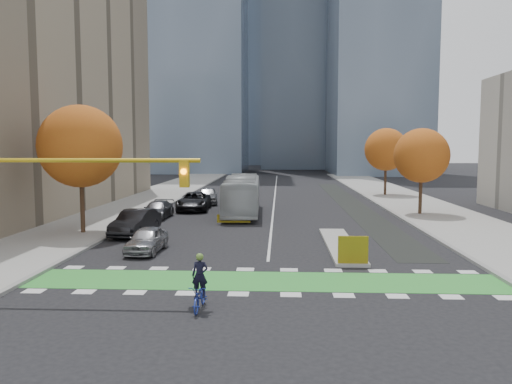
# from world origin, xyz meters

# --- Properties ---
(ground) EXTENTS (300.00, 300.00, 0.00)m
(ground) POSITION_xyz_m (0.00, 0.00, 0.00)
(ground) COLOR black
(ground) RESTS_ON ground
(sidewalk_west) EXTENTS (7.00, 120.00, 0.15)m
(sidewalk_west) POSITION_xyz_m (-13.50, 20.00, 0.07)
(sidewalk_west) COLOR gray
(sidewalk_west) RESTS_ON ground
(sidewalk_east) EXTENTS (7.00, 120.00, 0.15)m
(sidewalk_east) POSITION_xyz_m (13.50, 20.00, 0.07)
(sidewalk_east) COLOR gray
(sidewalk_east) RESTS_ON ground
(curb_west) EXTENTS (0.30, 120.00, 0.16)m
(curb_west) POSITION_xyz_m (-10.00, 20.00, 0.07)
(curb_west) COLOR gray
(curb_west) RESTS_ON ground
(curb_east) EXTENTS (0.30, 120.00, 0.16)m
(curb_east) POSITION_xyz_m (10.00, 20.00, 0.07)
(curb_east) COLOR gray
(curb_east) RESTS_ON ground
(bike_crossing) EXTENTS (20.00, 3.00, 0.01)m
(bike_crossing) POSITION_xyz_m (0.00, 1.50, 0.01)
(bike_crossing) COLOR green
(bike_crossing) RESTS_ON ground
(centre_line) EXTENTS (0.15, 70.00, 0.01)m
(centre_line) POSITION_xyz_m (0.00, 40.00, 0.01)
(centre_line) COLOR silver
(centre_line) RESTS_ON ground
(bike_lane_paint) EXTENTS (2.50, 50.00, 0.01)m
(bike_lane_paint) POSITION_xyz_m (7.50, 30.00, 0.01)
(bike_lane_paint) COLOR black
(bike_lane_paint) RESTS_ON ground
(median_island) EXTENTS (1.60, 10.00, 0.16)m
(median_island) POSITION_xyz_m (4.00, 9.00, 0.08)
(median_island) COLOR gray
(median_island) RESTS_ON ground
(hazard_board) EXTENTS (1.40, 0.12, 1.30)m
(hazard_board) POSITION_xyz_m (4.00, 4.20, 0.80)
(hazard_board) COLOR yellow
(hazard_board) RESTS_ON median_island
(tower_nw) EXTENTS (22.00, 22.00, 70.00)m
(tower_nw) POSITION_xyz_m (-18.00, 90.00, 35.00)
(tower_nw) COLOR #47566B
(tower_nw) RESTS_ON ground
(tower_ne) EXTENTS (18.00, 24.00, 60.00)m
(tower_ne) POSITION_xyz_m (20.00, 85.00, 30.00)
(tower_ne) COLOR #47566B
(tower_ne) RESTS_ON ground
(tower_far) EXTENTS (26.00, 26.00, 80.00)m
(tower_far) POSITION_xyz_m (-4.00, 140.00, 40.00)
(tower_far) COLOR #47566B
(tower_far) RESTS_ON ground
(tree_west) EXTENTS (5.20, 5.20, 8.22)m
(tree_west) POSITION_xyz_m (-12.00, 12.00, 5.62)
(tree_west) COLOR #332114
(tree_west) RESTS_ON ground
(tree_east_near) EXTENTS (4.40, 4.40, 7.08)m
(tree_east_near) POSITION_xyz_m (12.00, 22.00, 4.86)
(tree_east_near) COLOR #332114
(tree_east_near) RESTS_ON ground
(tree_east_far) EXTENTS (4.80, 4.80, 7.65)m
(tree_east_far) POSITION_xyz_m (12.50, 38.00, 5.24)
(tree_east_far) COLOR #332114
(tree_east_far) RESTS_ON ground
(traffic_signal_west) EXTENTS (8.53, 0.56, 5.20)m
(traffic_signal_west) POSITION_xyz_m (-7.93, -0.51, 4.03)
(traffic_signal_west) COLOR #BF9914
(traffic_signal_west) RESTS_ON ground
(cyclist) EXTENTS (0.68, 1.75, 1.98)m
(cyclist) POSITION_xyz_m (-2.17, -2.28, 0.66)
(cyclist) COLOR navy
(cyclist) RESTS_ON ground
(bus) EXTENTS (3.08, 11.66, 3.23)m
(bus) POSITION_xyz_m (-2.56, 21.96, 1.61)
(bus) COLOR #B1B7B9
(bus) RESTS_ON ground
(parked_car_a) EXTENTS (1.73, 4.00, 1.34)m
(parked_car_a) POSITION_xyz_m (-6.50, 6.92, 0.67)
(parked_car_a) COLOR gray
(parked_car_a) RESTS_ON ground
(parked_car_b) EXTENTS (2.22, 5.04, 1.61)m
(parked_car_b) POSITION_xyz_m (-8.57, 11.92, 0.81)
(parked_car_b) COLOR black
(parked_car_b) RESTS_ON ground
(parked_car_c) EXTENTS (2.00, 4.63, 1.33)m
(parked_car_c) POSITION_xyz_m (-9.00, 19.27, 0.66)
(parked_car_c) COLOR #444348
(parked_car_c) RESTS_ON ground
(parked_car_d) EXTENTS (2.89, 5.81, 1.58)m
(parked_car_d) POSITION_xyz_m (-6.99, 24.27, 0.79)
(parked_car_d) COLOR black
(parked_car_d) RESTS_ON ground
(parked_car_e) EXTENTS (2.53, 5.01, 1.63)m
(parked_car_e) POSITION_xyz_m (-6.50, 29.27, 0.82)
(parked_car_e) COLOR #929397
(parked_car_e) RESTS_ON ground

